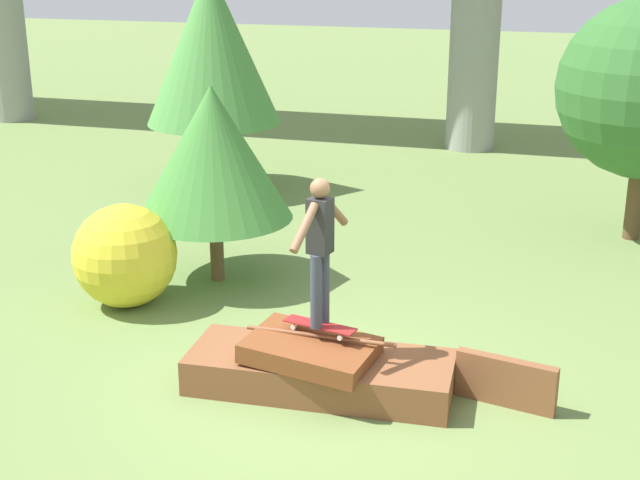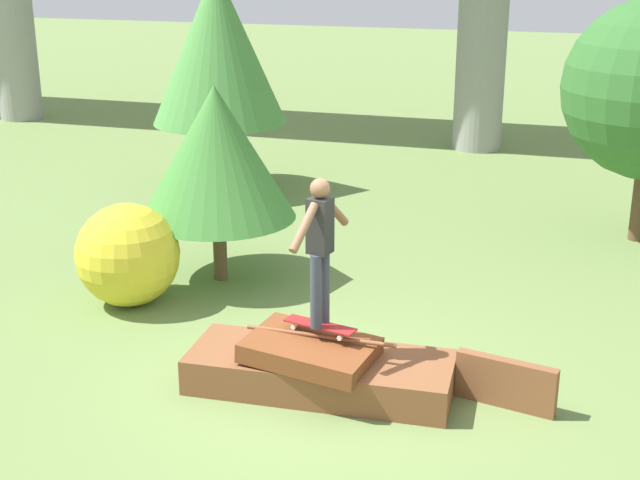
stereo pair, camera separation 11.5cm
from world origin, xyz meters
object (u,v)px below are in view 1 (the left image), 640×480
tree_mid_back (213,153)px  bush_yellow_flowering (125,256)px  skater (320,242)px  skateboard (320,326)px  tree_behind_right (212,47)px

tree_mid_back → bush_yellow_flowering: 1.81m
skater → skateboard: bearing=-85.2°
tree_behind_right → tree_mid_back: size_ratio=1.51×
skater → tree_mid_back: bearing=130.9°
skater → bush_yellow_flowering: bearing=154.5°
skateboard → bush_yellow_flowering: bush_yellow_flowering is taller
skater → tree_behind_right: bearing=120.5°
skateboard → skater: bearing=94.8°
tree_mid_back → skateboard: bearing=-49.1°
skater → tree_behind_right: (-4.12, 7.00, 1.07)m
skater → tree_mid_back: size_ratio=0.58×
bush_yellow_flowering → tree_mid_back: bearing=56.5°
tree_behind_right → skateboard: bearing=-59.5°
skateboard → tree_mid_back: tree_mid_back is taller
skateboard → tree_mid_back: size_ratio=0.30×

